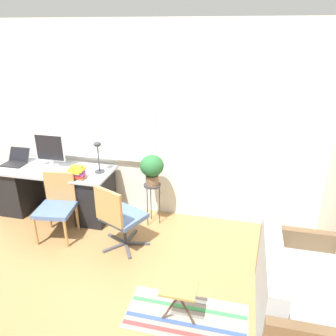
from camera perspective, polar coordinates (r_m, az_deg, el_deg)
ground_plane at (r=4.59m, az=-9.60°, el=-11.26°), size 14.00×14.00×0.00m
wall_back_with_window at (r=4.67m, az=-7.47°, el=7.90°), size 9.00×0.12×2.70m
desk at (r=5.09m, az=-18.92°, el=-3.66°), size 1.72×0.67×0.72m
laptop at (r=5.33m, az=-24.99°, el=1.18°), size 0.32×0.32×0.21m
monitor at (r=4.95m, az=-19.86°, el=2.92°), size 0.44×0.20×0.48m
keyboard at (r=4.84m, az=-20.70°, el=-0.76°), size 0.39×0.13×0.02m
mouse at (r=4.69m, az=-17.99°, el=-1.03°), size 0.04×0.06×0.03m
desk_lamp at (r=4.56m, az=-12.11°, el=2.80°), size 0.14×0.14×0.44m
book_stack at (r=4.51m, az=-15.61°, el=-0.75°), size 0.25×0.18×0.18m
desk_chair_wooden at (r=4.54m, az=-18.82°, el=-6.05°), size 0.51×0.51×0.85m
office_chair_swivel at (r=4.09m, az=-8.46°, el=-8.33°), size 0.61×0.63×0.88m
couch_loveseat at (r=3.44m, az=21.52°, el=-20.53°), size 0.76×1.36×0.81m
plant_stand at (r=4.52m, az=-2.74°, el=-3.80°), size 0.24×0.24×0.61m
potted_plant at (r=4.37m, az=-2.83°, el=0.08°), size 0.32×0.32×0.42m
floor_rug_striped at (r=3.49m, az=3.22°, el=-24.30°), size 1.18×0.56×0.01m
folding_stool at (r=3.17m, az=1.91°, el=-20.60°), size 0.33×0.28×0.44m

